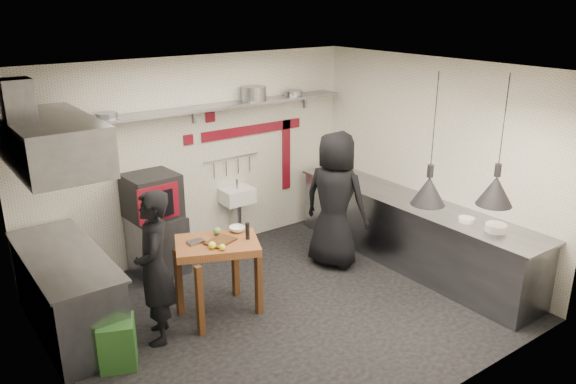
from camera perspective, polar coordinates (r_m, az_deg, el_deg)
floor at (r=6.82m, az=-0.44°, el=-11.89°), size 5.00×5.00×0.00m
ceiling at (r=5.89m, az=-0.51°, el=12.16°), size 5.00×5.00×0.00m
wall_back at (r=7.94m, az=-9.38°, el=3.42°), size 5.00×0.04×2.80m
wall_front at (r=4.81m, az=14.45°, el=-7.63°), size 5.00×0.04×2.80m
wall_left at (r=5.28m, az=-23.24°, el=-6.16°), size 0.04×4.20×2.80m
wall_right at (r=7.87m, az=14.50°, el=2.93°), size 0.04×4.20×2.80m
red_band_horiz at (r=8.30m, az=-3.56°, el=6.34°), size 1.70×0.02×0.14m
red_band_vert at (r=8.75m, az=-0.18°, el=3.80°), size 0.14×0.02×1.10m
red_tile_a at (r=7.90m, az=-7.90°, el=7.54°), size 0.14×0.02×0.14m
red_tile_b at (r=7.80m, az=-10.07°, el=5.25°), size 0.14×0.02×0.14m
back_shelf at (r=7.62m, az=-9.04°, el=8.35°), size 4.60×0.34×0.04m
shelf_bracket_left at (r=7.14m, az=-23.26°, el=5.50°), size 0.04×0.06×0.24m
shelf_bracket_mid at (r=7.77m, az=-9.52°, el=7.78°), size 0.04×0.06×0.24m
shelf_bracket_right at (r=8.77m, az=1.73°, el=9.32°), size 0.04×0.06×0.24m
pan_far_left at (r=7.03m, az=-20.86°, el=6.99°), size 0.32×0.32×0.09m
pan_mid_left at (r=7.14m, az=-17.91°, el=7.41°), size 0.34×0.34×0.07m
stock_pot at (r=8.02m, az=-3.49°, el=9.96°), size 0.42×0.42×0.20m
pan_right at (r=8.42m, az=0.55°, el=10.02°), size 0.27×0.27×0.08m
oven_stand at (r=7.70m, az=-13.04°, el=-5.26°), size 0.69×0.63×0.80m
combi_oven at (r=7.46m, az=-13.67°, el=-0.39°), size 0.67×0.63×0.58m
oven_door at (r=7.18m, az=-13.02°, el=-1.10°), size 0.56×0.07×0.46m
oven_glass at (r=7.13m, az=-12.78°, el=-1.22°), size 0.34×0.04×0.34m
hand_sink at (r=8.22m, az=-5.17°, el=-0.37°), size 0.46×0.34×0.22m
sink_tap at (r=8.16m, az=-5.20°, el=0.82°), size 0.03×0.03×0.14m
sink_drain at (r=8.35m, az=-4.93°, el=-3.29°), size 0.06×0.06×0.66m
utensil_rail at (r=8.17m, az=-5.79°, el=3.47°), size 0.90×0.02×0.02m
counter_right at (r=7.93m, az=12.30°, el=-4.08°), size 0.70×3.80×0.90m
counter_right_top at (r=7.76m, az=12.54°, el=-0.92°), size 0.76×3.90×0.03m
plate_stack at (r=6.99m, az=20.35°, el=-3.43°), size 0.30×0.30×0.09m
small_bowl_right at (r=7.19m, az=17.67°, el=-2.68°), size 0.23×0.23×0.05m
counter_left at (r=6.68m, az=-21.44°, el=-9.64°), size 0.70×1.90×0.90m
counter_left_top at (r=6.48m, az=-21.94°, el=-6.01°), size 0.76×2.00×0.03m
extractor_hood at (r=6.10m, az=-22.92°, el=4.68°), size 0.78×1.60×0.50m
hood_duct at (r=5.97m, az=-25.74°, el=7.97°), size 0.28×0.28×0.50m
green_bin at (r=6.05m, az=-16.93°, el=-14.48°), size 0.46×0.46×0.50m
prep_table at (r=6.58m, az=-7.06°, el=-8.69°), size 1.10×0.96×0.92m
cutting_board at (r=6.35m, az=-6.89°, el=-4.99°), size 0.38×0.32×0.02m
pepper_mill at (r=6.37m, az=-4.14°, el=-3.97°), size 0.05×0.05×0.20m
lemon_a at (r=6.20m, az=-7.71°, el=-5.38°), size 0.10×0.10×0.08m
lemon_b at (r=6.14m, az=-6.69°, el=-5.59°), size 0.08×0.08×0.07m
veg_ball at (r=6.53m, az=-7.22°, el=-3.95°), size 0.12×0.12×0.09m
steel_tray at (r=6.37m, az=-9.37°, el=-5.02°), size 0.18×0.12×0.03m
bowl at (r=6.61m, az=-5.19°, el=-3.77°), size 0.21×0.21×0.06m
heat_lamp_near at (r=6.23m, az=14.52°, el=5.10°), size 0.42×0.42×1.46m
heat_lamp_far at (r=6.30m, az=20.87°, el=4.82°), size 0.46×0.46×1.42m
chef_left at (r=6.08m, az=-13.40°, el=-7.50°), size 0.62×0.73×1.69m
chef_right at (r=7.57m, az=4.82°, el=-0.81°), size 0.90×1.08×1.88m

